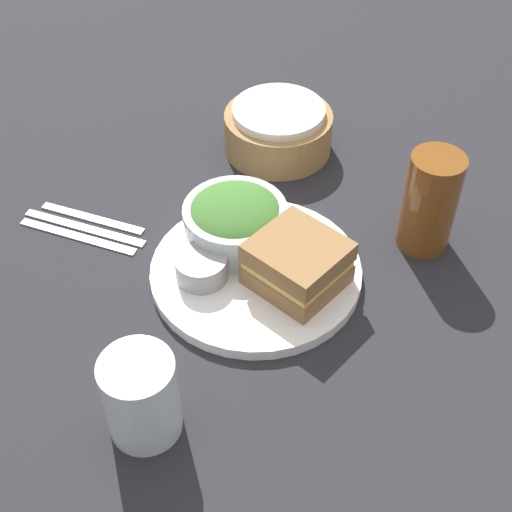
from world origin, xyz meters
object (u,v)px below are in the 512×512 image
(drink_glass, at_px, (430,202))
(knife, at_px, (84,227))
(sandwich, at_px, (296,266))
(dressing_cup, at_px, (201,267))
(plate, at_px, (256,272))
(fork, at_px, (77,236))
(water_glass, at_px, (141,397))
(salad_bowl, at_px, (235,219))
(bread_basket, at_px, (278,129))
(spoon, at_px, (91,219))

(drink_glass, xyz_separation_m, knife, (-0.41, -0.17, -0.07))
(sandwich, xyz_separation_m, dressing_cup, (-0.11, -0.04, -0.02))
(plate, bearing_deg, fork, -171.03)
(water_glass, bearing_deg, salad_bowl, 97.49)
(drink_glass, relative_size, bread_basket, 0.85)
(dressing_cup, bearing_deg, bread_basket, 96.25)
(dressing_cup, bearing_deg, fork, 178.90)
(dressing_cup, distance_m, knife, 0.20)
(bread_basket, bearing_deg, knife, -120.14)
(plate, bearing_deg, spoon, -179.41)
(sandwich, xyz_separation_m, knife, (-0.30, -0.02, -0.04))
(salad_bowl, relative_size, spoon, 0.86)
(plate, height_order, water_glass, water_glass)
(sandwich, xyz_separation_m, salad_bowl, (-0.10, 0.04, 0.00))
(spoon, bearing_deg, sandwich, 174.76)
(knife, bearing_deg, salad_bowl, -168.33)
(knife, height_order, spoon, same)
(drink_glass, distance_m, knife, 0.45)
(water_glass, bearing_deg, spoon, 134.66)
(knife, bearing_deg, sandwich, 178.19)
(salad_bowl, relative_size, dressing_cup, 2.06)
(salad_bowl, relative_size, knife, 0.74)
(dressing_cup, xyz_separation_m, water_glass, (0.04, -0.20, 0.02))
(water_glass, bearing_deg, bread_basket, 98.59)
(sandwich, distance_m, bread_basket, 0.29)
(bread_basket, bearing_deg, water_glass, -81.41)
(salad_bowl, height_order, drink_glass, drink_glass)
(bread_basket, xyz_separation_m, knife, (-0.16, -0.27, -0.03))
(salad_bowl, height_order, spoon, salad_bowl)
(sandwich, xyz_separation_m, bread_basket, (-0.14, 0.26, -0.01))
(salad_bowl, xyz_separation_m, fork, (-0.20, -0.08, -0.04))
(sandwich, bearing_deg, bread_basket, 118.36)
(dressing_cup, height_order, spoon, dressing_cup)
(drink_glass, bearing_deg, salad_bowl, -152.48)
(dressing_cup, distance_m, drink_glass, 0.30)
(fork, distance_m, water_glass, 0.31)
(water_glass, bearing_deg, drink_glass, 65.41)
(plate, bearing_deg, sandwich, -5.19)
(plate, bearing_deg, water_glass, -92.52)
(drink_glass, bearing_deg, dressing_cup, -139.03)
(drink_glass, relative_size, spoon, 0.89)
(sandwich, height_order, bread_basket, sandwich)
(bread_basket, relative_size, knife, 0.89)
(salad_bowl, distance_m, fork, 0.22)
(dressing_cup, bearing_deg, spoon, 168.45)
(knife, distance_m, spoon, 0.02)
(plate, height_order, salad_bowl, salad_bowl)
(sandwich, height_order, knife, sandwich)
(plate, relative_size, water_glass, 2.57)
(knife, bearing_deg, fork, 90.00)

